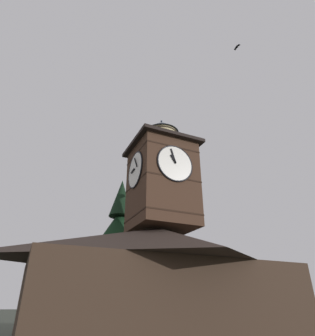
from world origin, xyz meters
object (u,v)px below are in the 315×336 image
Objects in this scene: flying_bird_high at (237,47)px; pine_tree_behind at (118,263)px; clock_tower at (162,178)px; moon at (154,261)px; building_main at (159,280)px.

pine_tree_behind is at bearing -68.81° from flying_bird_high.
pine_tree_behind is (0.60, -7.57, -4.97)m from clock_tower.
clock_tower is at bearing 94.54° from pine_tree_behind.
clock_tower reaches higher than moon.
flying_bird_high reaches higher than clock_tower.
pine_tree_behind is at bearing -85.46° from clock_tower.
pine_tree_behind is 34.33m from moon.
building_main is 41.62m from moon.
clock_tower is at bearing -137.55° from building_main.
building_main is at bearing 91.19° from pine_tree_behind.
moon is (-16.46, -29.76, 4.70)m from pine_tree_behind.
clock_tower is 14.49× the size of flying_bird_high.
moon is 3.59× the size of flying_bird_high.
pine_tree_behind is at bearing 61.05° from moon.
pine_tree_behind is (0.17, -7.96, 1.90)m from building_main.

